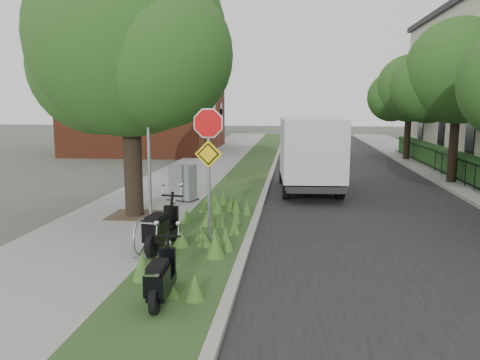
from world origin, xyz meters
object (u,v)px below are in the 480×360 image
object	(u,v)px
scooter_far	(160,283)
box_truck	(310,151)
scooter_near	(160,233)
utility_cabinet	(183,183)
sign_assembly	(208,147)

from	to	relation	value
scooter_far	box_truck	bearing A→B (deg)	75.97
scooter_near	scooter_far	distance (m)	2.76
scooter_far	utility_cabinet	world-z (taller)	utility_cabinet
scooter_near	utility_cabinet	world-z (taller)	utility_cabinet
scooter_near	sign_assembly	bearing A→B (deg)	45.19
scooter_near	utility_cabinet	distance (m)	5.45
box_truck	utility_cabinet	bearing A→B (deg)	-147.92
sign_assembly	scooter_far	bearing A→B (deg)	-92.33
scooter_far	utility_cabinet	distance (m)	8.20
scooter_near	box_truck	xyz separation A→B (m)	(3.45, 8.05, 1.01)
sign_assembly	utility_cabinet	bearing A→B (deg)	110.98
scooter_near	scooter_far	world-z (taller)	scooter_near
scooter_far	box_truck	size ratio (longest dim) A/B	0.29
scooter_far	utility_cabinet	size ratio (longest dim) A/B	1.27
sign_assembly	box_truck	xyz separation A→B (m)	(2.53, 7.12, -0.78)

